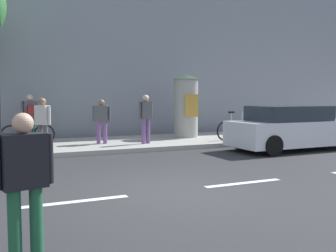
# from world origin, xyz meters

# --- Properties ---
(ground_plane) EXTENTS (80.00, 80.00, 0.00)m
(ground_plane) POSITION_xyz_m (0.00, 0.00, 0.00)
(ground_plane) COLOR #2B2B2D
(sidewalk_curb) EXTENTS (36.00, 4.00, 0.15)m
(sidewalk_curb) POSITION_xyz_m (0.00, 7.00, 0.07)
(sidewalk_curb) COLOR #9E9B93
(sidewalk_curb) RESTS_ON ground_plane
(lane_markings) EXTENTS (25.80, 0.16, 0.01)m
(lane_markings) POSITION_xyz_m (-0.00, 0.00, 0.00)
(lane_markings) COLOR silver
(lane_markings) RESTS_ON ground_plane
(building_backdrop) EXTENTS (36.00, 5.00, 9.15)m
(building_backdrop) POSITION_xyz_m (0.00, 12.00, 4.57)
(building_backdrop) COLOR gray
(building_backdrop) RESTS_ON ground_plane
(poster_column) EXTENTS (1.08, 1.08, 2.56)m
(poster_column) POSITION_xyz_m (4.18, 7.52, 1.45)
(poster_column) COLOR #9E9B93
(poster_column) RESTS_ON sidewalk_curb
(pedestrian_tallest) EXTENTS (0.62, 0.34, 1.61)m
(pedestrian_tallest) POSITION_xyz_m (-2.66, -2.20, 0.95)
(pedestrian_tallest) COLOR #1E5938
(pedestrian_tallest) RESTS_ON ground_plane
(pedestrian_in_red_top) EXTENTS (0.57, 0.47, 1.55)m
(pedestrian_in_red_top) POSITION_xyz_m (0.44, 6.70, 1.06)
(pedestrian_in_red_top) COLOR #724C84
(pedestrian_in_red_top) RESTS_ON sidewalk_curb
(pedestrian_in_light_jacket) EXTENTS (0.56, 0.33, 1.72)m
(pedestrian_in_light_jacket) POSITION_xyz_m (1.86, 6.07, 1.15)
(pedestrian_in_light_jacket) COLOR #724C84
(pedestrian_in_light_jacket) RESTS_ON sidewalk_curb
(pedestrian_in_dark_shirt) EXTENTS (0.63, 0.45, 1.74)m
(pedestrian_in_dark_shirt) POSITION_xyz_m (-1.79, 8.47, 1.19)
(pedestrian_in_dark_shirt) COLOR #1E5938
(pedestrian_in_dark_shirt) RESTS_ON sidewalk_curb
(pedestrian_with_bag) EXTENTS (0.45, 0.46, 1.61)m
(pedestrian_with_bag) POSITION_xyz_m (-1.68, 5.41, 1.09)
(pedestrian_with_bag) COLOR #4C4C51
(pedestrian_with_bag) RESTS_ON sidewalk_curb
(bicycle_leaning) EXTENTS (1.75, 0.36, 1.09)m
(bicycle_leaning) POSITION_xyz_m (5.42, 5.85, 0.54)
(bicycle_leaning) COLOR black
(bicycle_leaning) RESTS_ON sidewalk_curb
(bicycle_upright) EXTENTS (1.77, 0.10, 1.09)m
(bicycle_upright) POSITION_xyz_m (-1.98, 7.12, 0.54)
(bicycle_upright) COLOR black
(bicycle_upright) RESTS_ON sidewalk_curb
(parked_car_red) EXTENTS (4.57, 1.92, 1.49)m
(parked_car_red) POSITION_xyz_m (6.20, 3.52, 0.72)
(parked_car_red) COLOR silver
(parked_car_red) RESTS_ON ground_plane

